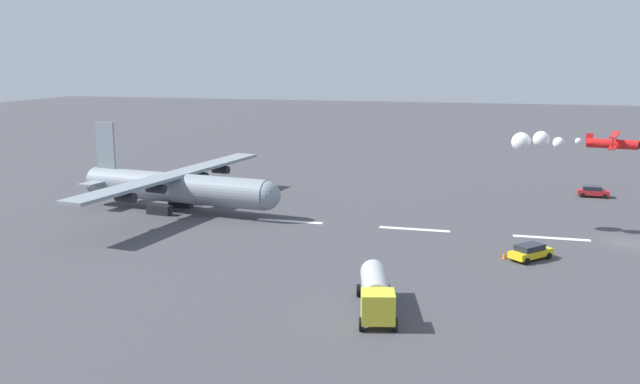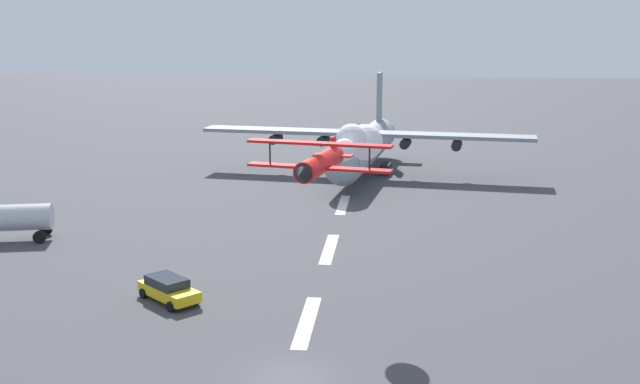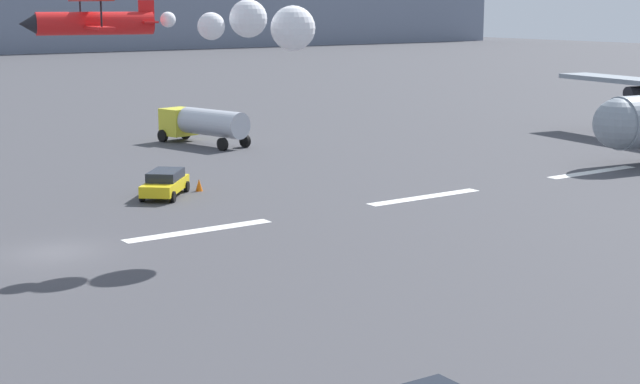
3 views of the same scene
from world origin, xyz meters
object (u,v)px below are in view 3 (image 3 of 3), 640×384
(airport_staff_sedan, at_px, (165,183))
(traffic_cone_far, at_px, (199,185))
(fuel_tanker_truck, at_px, (203,123))
(stunt_biplane_red, at_px, (220,24))

(airport_staff_sedan, distance_m, traffic_cone_far, 2.45)
(fuel_tanker_truck, xyz_separation_m, traffic_cone_far, (-9.51, -17.23, -1.36))
(fuel_tanker_truck, height_order, airport_staff_sedan, fuel_tanker_truck)
(fuel_tanker_truck, relative_size, traffic_cone_far, 11.73)
(stunt_biplane_red, xyz_separation_m, traffic_cone_far, (4.76, 11.53, -9.81))
(fuel_tanker_truck, xyz_separation_m, airport_staff_sedan, (-11.90, -17.55, -0.92))
(stunt_biplane_red, relative_size, airport_staff_sedan, 2.92)
(fuel_tanker_truck, bearing_deg, stunt_biplane_red, -116.39)
(stunt_biplane_red, height_order, airport_staff_sedan, stunt_biplane_red)
(fuel_tanker_truck, relative_size, airport_staff_sedan, 1.92)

